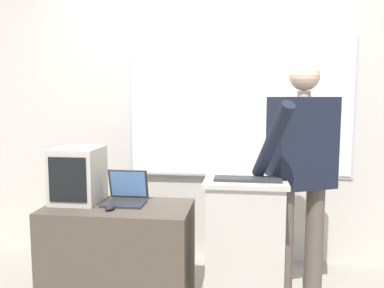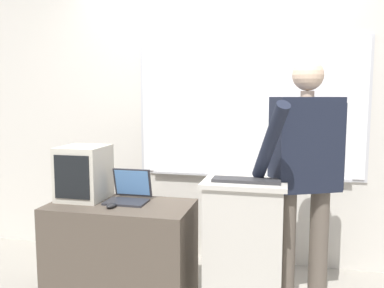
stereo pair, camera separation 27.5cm
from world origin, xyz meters
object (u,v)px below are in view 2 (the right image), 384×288
(person_presenter, at_px, (305,167))
(side_desk, at_px, (121,251))
(wireless_keyboard, at_px, (246,180))
(crt_monitor, at_px, (84,173))
(computer_mouse_by_laptop, at_px, (111,205))
(lectern_podium, at_px, (244,247))
(laptop, at_px, (129,192))

(person_presenter, bearing_deg, side_desk, 162.16)
(side_desk, xyz_separation_m, wireless_keyboard, (0.90, -0.05, 0.58))
(person_presenter, xyz_separation_m, crt_monitor, (-1.60, -0.08, -0.09))
(wireless_keyboard, distance_m, computer_mouse_by_laptop, 0.95)
(lectern_podium, relative_size, computer_mouse_by_laptop, 9.30)
(person_presenter, bearing_deg, wireless_keyboard, -175.90)
(side_desk, relative_size, crt_monitor, 2.57)
(lectern_podium, height_order, computer_mouse_by_laptop, lectern_podium)
(wireless_keyboard, bearing_deg, computer_mouse_by_laptop, -176.29)
(lectern_podium, height_order, wireless_keyboard, wireless_keyboard)
(side_desk, bearing_deg, lectern_podium, 0.26)
(side_desk, distance_m, crt_monitor, 0.65)
(lectern_podium, height_order, side_desk, lectern_podium)
(lectern_podium, xyz_separation_m, laptop, (-0.86, 0.09, 0.31))
(person_presenter, distance_m, laptop, 1.27)
(person_presenter, distance_m, computer_mouse_by_laptop, 1.35)
(side_desk, bearing_deg, computer_mouse_by_laptop, -100.95)
(side_desk, distance_m, wireless_keyboard, 1.08)
(person_presenter, height_order, crt_monitor, person_presenter)
(side_desk, xyz_separation_m, person_presenter, (1.28, 0.16, 0.65))
(lectern_podium, relative_size, side_desk, 0.90)
(person_presenter, relative_size, computer_mouse_by_laptop, 17.25)
(laptop, bearing_deg, person_presenter, 2.96)
(lectern_podium, bearing_deg, person_presenter, 21.57)
(lectern_podium, distance_m, person_presenter, 0.68)
(computer_mouse_by_laptop, bearing_deg, wireless_keyboard, 3.71)
(side_desk, relative_size, computer_mouse_by_laptop, 10.28)
(computer_mouse_by_laptop, bearing_deg, side_desk, 79.05)
(lectern_podium, distance_m, computer_mouse_by_laptop, 0.96)
(lectern_podium, xyz_separation_m, wireless_keyboard, (0.01, -0.05, 0.47))
(person_presenter, relative_size, crt_monitor, 4.32)
(lectern_podium, bearing_deg, crt_monitor, 176.65)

